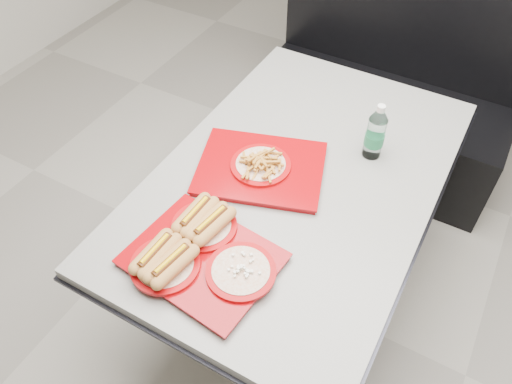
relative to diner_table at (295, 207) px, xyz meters
The scene contains 6 objects.
ground 0.58m from the diner_table, ahead, with size 6.00×6.00×0.00m, color gray.
diner_table is the anchor object (origin of this frame).
booth_bench 1.11m from the diner_table, 90.00° to the left, with size 1.30×0.57×1.35m.
tray_near 0.51m from the diner_table, 102.71° to the right, with size 0.45×0.38×0.09m.
tray_far 0.23m from the diner_table, 159.25° to the right, with size 0.51×0.45×0.08m.
water_bottle 0.39m from the diner_table, 50.89° to the left, with size 0.07×0.07×0.22m.
Camera 1 is at (0.47, -1.13, 1.97)m, focal length 35.00 mm.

